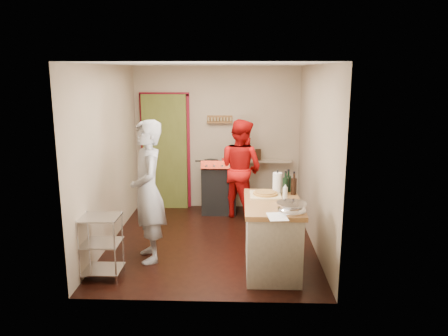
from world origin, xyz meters
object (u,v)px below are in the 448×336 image
Objects in this scene: wire_shelving at (101,244)px; person_red at (240,169)px; person_stripe at (148,192)px; stove at (219,188)px; island at (272,234)px.

person_red is (1.71, 2.40, 0.42)m from wire_shelving.
person_stripe is 1.11× the size of person_red.
wire_shelving is 0.42× the size of person_stripe.
person_red reaches higher than stove.
island is 0.71× the size of person_stripe.
island is 1.72m from person_stripe.
person_stripe is (-1.63, 0.25, 0.47)m from island.
person_stripe is at bearing -112.24° from stove.
wire_shelving is 0.59× the size of island.
stove is 2.29m from person_stripe.
wire_shelving is at bearing -116.85° from stove.
person_stripe reaches higher than island.
stove is at bearing 63.15° from wire_shelving.
wire_shelving is at bearing -171.70° from island.
person_stripe is at bearing 92.70° from person_red.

